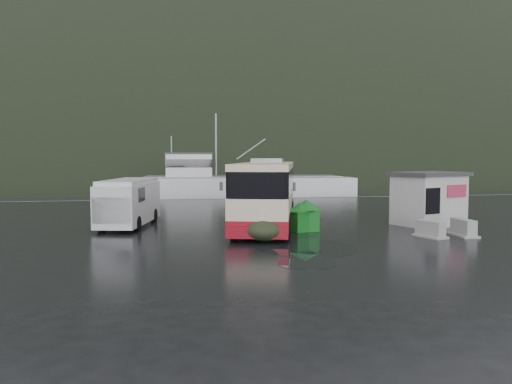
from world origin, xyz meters
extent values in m
plane|color=black|center=(0.00, 0.00, 0.00)|extent=(160.00, 160.00, 0.00)
cube|color=black|center=(0.00, 110.00, 0.00)|extent=(300.00, 180.00, 0.02)
cube|color=#999993|center=(0.00, 20.00, 0.00)|extent=(160.00, 0.60, 1.50)
ellipsoid|color=black|center=(10.00, 250.00, 0.00)|extent=(780.00, 540.00, 570.00)
cylinder|color=black|center=(1.40, -4.23, 0.01)|extent=(4.30, 4.30, 0.01)
cylinder|color=black|center=(0.63, -7.26, 0.01)|extent=(2.04, 2.04, 0.01)
cylinder|color=black|center=(3.72, 4.87, 0.01)|extent=(2.34, 2.34, 0.01)
camera|label=1|loc=(-3.97, -23.75, 3.68)|focal=35.00mm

